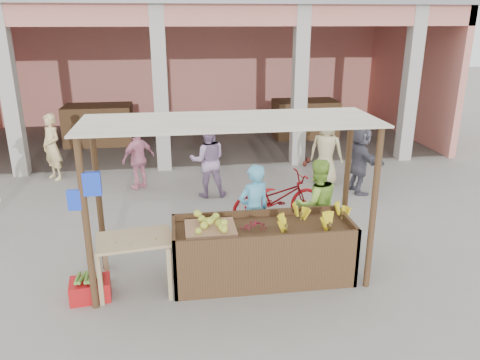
{
  "coord_description": "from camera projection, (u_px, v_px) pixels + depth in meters",
  "views": [
    {
      "loc": [
        -0.68,
        -6.05,
        3.65
      ],
      "look_at": [
        0.34,
        1.2,
        1.14
      ],
      "focal_mm": 35.0,
      "sensor_mm": 36.0,
      "label": 1
    }
  ],
  "objects": [
    {
      "name": "plantain_bundle",
      "position": [
        89.0,
        278.0,
        6.37
      ],
      "size": [
        0.4,
        0.28,
        0.08
      ],
      "primitive_type": null,
      "color": "#588B32",
      "rests_on": "red_crate"
    },
    {
      "name": "shopper_e",
      "position": [
        52.0,
        146.0,
        11.07
      ],
      "size": [
        0.76,
        0.77,
        1.65
      ],
      "primitive_type": "imported",
      "rotation": [
        0.0,
        0.0,
        -0.8
      ],
      "color": "#E6C683",
      "rests_on": "ground"
    },
    {
      "name": "ground",
      "position": [
        229.0,
        279.0,
        6.94
      ],
      "size": [
        60.0,
        60.0,
        0.0
      ],
      "primitive_type": "plane",
      "color": "gray",
      "rests_on": "ground"
    },
    {
      "name": "fruit_stall",
      "position": [
        262.0,
        253.0,
        6.88
      ],
      "size": [
        2.6,
        0.95,
        0.8
      ],
      "primitive_type": "cube",
      "color": "#523621",
      "rests_on": "ground"
    },
    {
      "name": "market_building",
      "position": [
        196.0,
        52.0,
        14.43
      ],
      "size": [
        14.4,
        6.4,
        4.2
      ],
      "color": "tan",
      "rests_on": "ground"
    },
    {
      "name": "banana_heap",
      "position": [
        313.0,
        218.0,
        6.84
      ],
      "size": [
        1.07,
        0.59,
        0.2
      ],
      "primitive_type": null,
      "color": "yellow",
      "rests_on": "fruit_stall"
    },
    {
      "name": "melon_tray",
      "position": [
        210.0,
        225.0,
        6.64
      ],
      "size": [
        0.72,
        0.62,
        0.19
      ],
      "color": "#A97957",
      "rests_on": "fruit_stall"
    },
    {
      "name": "papaya_pile",
      "position": [
        134.0,
        232.0,
        6.36
      ],
      "size": [
        0.68,
        0.39,
        0.19
      ],
      "primitive_type": null,
      "color": "#548D2E",
      "rests_on": "side_table"
    },
    {
      "name": "shopper_c",
      "position": [
        326.0,
        147.0,
        10.73
      ],
      "size": [
        1.01,
        0.92,
        1.75
      ],
      "primitive_type": "imported",
      "rotation": [
        0.0,
        0.0,
        2.57
      ],
      "color": "#C6B681",
      "rests_on": "ground"
    },
    {
      "name": "stall_awning",
      "position": [
        226.0,
        150.0,
        6.35
      ],
      "size": [
        4.09,
        1.35,
        2.39
      ],
      "color": "#523621",
      "rests_on": "ground"
    },
    {
      "name": "shopper_b",
      "position": [
        138.0,
        157.0,
        10.44
      ],
      "size": [
        0.99,
        0.92,
        1.51
      ],
      "primitive_type": "imported",
      "rotation": [
        0.0,
        0.0,
        3.8
      ],
      "color": "pink",
      "rests_on": "ground"
    },
    {
      "name": "berry_heap",
      "position": [
        255.0,
        225.0,
        6.69
      ],
      "size": [
        0.39,
        0.32,
        0.12
      ],
      "primitive_type": "ellipsoid",
      "color": "maroon",
      "rests_on": "fruit_stall"
    },
    {
      "name": "side_table",
      "position": [
        135.0,
        247.0,
        6.43
      ],
      "size": [
        1.1,
        0.81,
        0.82
      ],
      "rotation": [
        0.0,
        0.0,
        0.14
      ],
      "color": "tan",
      "rests_on": "ground"
    },
    {
      "name": "vendor_blue",
      "position": [
        254.0,
        208.0,
        7.43
      ],
      "size": [
        0.74,
        0.66,
        1.65
      ],
      "primitive_type": "imported",
      "rotation": [
        0.0,
        0.0,
        3.54
      ],
      "color": "#57BAE6",
      "rests_on": "ground"
    },
    {
      "name": "produce_sacks",
      "position": [
        310.0,
        154.0,
        12.31
      ],
      "size": [
        0.77,
        0.72,
        0.59
      ],
      "color": "maroon",
      "rests_on": "ground"
    },
    {
      "name": "shopper_f",
      "position": [
        208.0,
        157.0,
        9.97
      ],
      "size": [
        0.86,
        0.5,
        1.76
      ],
      "primitive_type": "imported",
      "rotation": [
        0.0,
        0.0,
        3.13
      ],
      "color": "#9D7FA8",
      "rests_on": "ground"
    },
    {
      "name": "red_crate",
      "position": [
        90.0,
        289.0,
        6.43
      ],
      "size": [
        0.58,
        0.45,
        0.28
      ],
      "primitive_type": "cube",
      "rotation": [
        0.0,
        0.0,
        0.12
      ],
      "color": "#B61316",
      "rests_on": "ground"
    },
    {
      "name": "shopper_d",
      "position": [
        360.0,
        156.0,
        10.2
      ],
      "size": [
        0.71,
        1.56,
        1.65
      ],
      "primitive_type": "imported",
      "rotation": [
        0.0,
        0.0,
        1.63
      ],
      "color": "#4A4854",
      "rests_on": "ground"
    },
    {
      "name": "motorcycle",
      "position": [
        277.0,
        197.0,
        8.81
      ],
      "size": [
        0.95,
        1.93,
        0.97
      ],
      "primitive_type": "imported",
      "rotation": [
        0.0,
        0.0,
        1.74
      ],
      "color": "maroon",
      "rests_on": "ground"
    },
    {
      "name": "vendor_green",
      "position": [
        316.0,
        202.0,
        7.66
      ],
      "size": [
        0.84,
        0.55,
        1.64
      ],
      "primitive_type": "imported",
      "rotation": [
        0.0,
        0.0,
        3.26
      ],
      "color": "#9AD447",
      "rests_on": "ground"
    }
  ]
}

